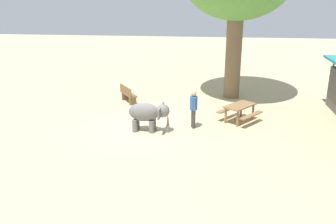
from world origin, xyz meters
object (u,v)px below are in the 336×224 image
at_px(person_handler, 194,107).
at_px(picnic_table_near, 240,109).
at_px(elephant, 148,113).
at_px(wooden_bench, 128,94).

bearing_deg(person_handler, picnic_table_near, -169.72).
bearing_deg(elephant, person_handler, 21.42).
xyz_separation_m(elephant, wooden_bench, (-3.89, -1.70, -0.31)).
bearing_deg(elephant, picnic_table_near, 25.97).
bearing_deg(person_handler, wooden_bench, -58.78).
distance_m(person_handler, wooden_bench, 4.87).
height_order(person_handler, wooden_bench, person_handler).
bearing_deg(wooden_bench, picnic_table_near, 33.36).
bearing_deg(person_handler, elephant, 1.81).
relative_size(elephant, picnic_table_near, 0.84).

